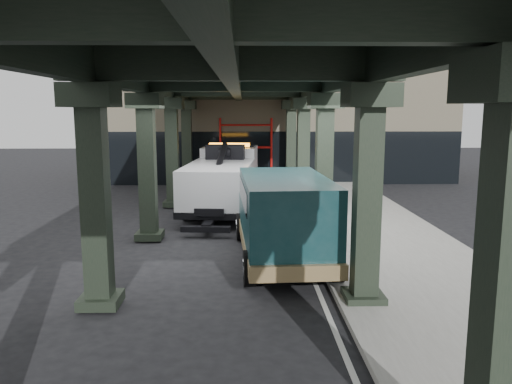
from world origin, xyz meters
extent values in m
plane|color=black|center=(0.00, 0.00, 0.00)|extent=(90.00, 90.00, 0.00)
cube|color=gray|center=(4.50, 2.00, 0.07)|extent=(5.00, 40.00, 0.15)
cube|color=silver|center=(1.70, 2.00, 0.01)|extent=(0.12, 38.00, 0.01)
cube|color=black|center=(2.60, -10.00, 2.50)|extent=(0.55, 0.55, 5.00)
cube|color=black|center=(2.60, -4.00, 2.50)|extent=(0.55, 0.55, 5.00)
cube|color=black|center=(2.60, -4.00, 4.75)|extent=(1.10, 1.10, 0.50)
cube|color=black|center=(2.60, -4.00, 0.18)|extent=(0.90, 0.90, 0.24)
cube|color=black|center=(2.60, 2.00, 2.50)|extent=(0.55, 0.55, 5.00)
cube|color=black|center=(2.60, 2.00, 4.75)|extent=(1.10, 1.10, 0.50)
cube|color=black|center=(2.60, 2.00, 0.18)|extent=(0.90, 0.90, 0.24)
cube|color=black|center=(2.60, 8.00, 2.50)|extent=(0.55, 0.55, 5.00)
cube|color=black|center=(2.60, 8.00, 4.75)|extent=(1.10, 1.10, 0.50)
cube|color=black|center=(2.60, 8.00, 0.18)|extent=(0.90, 0.90, 0.24)
cube|color=black|center=(2.60, 14.00, 2.50)|extent=(0.55, 0.55, 5.00)
cube|color=black|center=(2.60, 14.00, 4.75)|extent=(1.10, 1.10, 0.50)
cube|color=black|center=(2.60, 14.00, 0.18)|extent=(0.90, 0.90, 0.24)
cube|color=black|center=(-3.40, -4.00, 2.50)|extent=(0.55, 0.55, 5.00)
cube|color=black|center=(-3.40, -4.00, 4.75)|extent=(1.10, 1.10, 0.50)
cube|color=black|center=(-3.40, -4.00, 0.18)|extent=(0.90, 0.90, 0.24)
cube|color=black|center=(-3.40, 2.00, 2.50)|extent=(0.55, 0.55, 5.00)
cube|color=black|center=(-3.40, 2.00, 4.75)|extent=(1.10, 1.10, 0.50)
cube|color=black|center=(-3.40, 2.00, 0.18)|extent=(0.90, 0.90, 0.24)
cube|color=black|center=(-3.40, 8.00, 2.50)|extent=(0.55, 0.55, 5.00)
cube|color=black|center=(-3.40, 8.00, 4.75)|extent=(1.10, 1.10, 0.50)
cube|color=black|center=(-3.40, 8.00, 0.18)|extent=(0.90, 0.90, 0.24)
cube|color=black|center=(-3.40, 14.00, 2.50)|extent=(0.55, 0.55, 5.00)
cube|color=black|center=(-3.40, 14.00, 4.75)|extent=(1.10, 1.10, 0.50)
cube|color=black|center=(-3.40, 14.00, 0.18)|extent=(0.90, 0.90, 0.24)
cube|color=black|center=(2.60, 2.00, 5.55)|extent=(0.35, 32.00, 1.10)
cube|color=black|center=(-3.40, 2.00, 5.55)|extent=(0.35, 32.00, 1.10)
cube|color=black|center=(-0.40, 2.00, 5.55)|extent=(0.35, 32.00, 1.10)
cube|color=black|center=(-0.40, 2.00, 6.25)|extent=(7.40, 32.00, 0.30)
cube|color=#C6B793|center=(2.00, 20.00, 4.00)|extent=(22.00, 10.00, 8.00)
cylinder|color=red|center=(-1.50, 14.90, 2.00)|extent=(0.08, 0.08, 4.00)
cylinder|color=red|center=(-1.50, 14.10, 2.00)|extent=(0.08, 0.08, 4.00)
cylinder|color=red|center=(1.50, 14.90, 2.00)|extent=(0.08, 0.08, 4.00)
cylinder|color=red|center=(1.50, 14.10, 2.00)|extent=(0.08, 0.08, 4.00)
cylinder|color=red|center=(0.00, 14.90, 1.00)|extent=(3.00, 0.08, 0.08)
cylinder|color=red|center=(0.00, 14.90, 2.30)|extent=(3.00, 0.08, 0.08)
cylinder|color=red|center=(0.00, 14.90, 3.60)|extent=(3.00, 0.08, 0.08)
cube|color=black|center=(-1.06, 7.00, 0.76)|extent=(1.81, 8.25, 0.27)
cube|color=white|center=(-0.81, 9.77, 1.69)|extent=(2.78, 2.83, 1.96)
cube|color=white|center=(-0.71, 10.91, 1.15)|extent=(2.62, 0.99, 0.98)
cube|color=black|center=(-0.79, 10.04, 2.24)|extent=(2.52, 1.62, 0.93)
cube|color=white|center=(-1.17, 5.75, 1.47)|extent=(3.09, 5.66, 1.53)
cube|color=orange|center=(-0.83, 9.55, 2.78)|extent=(1.98, 0.48, 0.17)
cube|color=black|center=(-0.97, 7.92, 2.56)|extent=(1.80, 0.81, 0.65)
cylinder|color=black|center=(-1.15, 5.97, 2.29)|extent=(0.60, 3.82, 1.46)
cube|color=black|center=(-1.41, 2.98, 0.38)|extent=(0.46, 1.55, 0.20)
cube|color=black|center=(-1.48, 2.22, 0.33)|extent=(1.76, 0.43, 0.20)
cylinder|color=black|center=(-1.98, 10.20, 0.60)|extent=(0.49, 1.23, 1.20)
cylinder|color=silver|center=(-1.98, 10.20, 0.60)|extent=(0.48, 0.69, 0.66)
cylinder|color=black|center=(0.41, 9.99, 0.60)|extent=(0.49, 1.23, 1.20)
cylinder|color=silver|center=(0.41, 9.99, 0.60)|extent=(0.48, 0.69, 0.66)
cylinder|color=black|center=(-2.29, 6.62, 0.60)|extent=(0.49, 1.23, 1.20)
cylinder|color=silver|center=(-2.29, 6.62, 0.60)|extent=(0.48, 0.69, 0.66)
cylinder|color=black|center=(0.10, 6.41, 0.60)|extent=(0.49, 1.23, 1.20)
cylinder|color=silver|center=(0.10, 6.41, 0.60)|extent=(0.48, 0.69, 0.66)
cylinder|color=black|center=(-2.42, 5.20, 0.60)|extent=(0.49, 1.23, 1.20)
cylinder|color=silver|center=(-2.42, 5.20, 0.60)|extent=(0.48, 0.69, 0.66)
cylinder|color=black|center=(-0.03, 4.99, 0.60)|extent=(0.49, 1.23, 1.20)
cylinder|color=silver|center=(-0.03, 4.99, 0.60)|extent=(0.48, 0.69, 0.66)
cube|color=#0F3438|center=(0.87, 2.10, 1.05)|extent=(2.33, 1.33, 1.00)
cube|color=#0F3438|center=(1.02, -0.94, 1.50)|extent=(2.58, 5.10, 2.16)
cube|color=olive|center=(1.00, -0.50, 0.61)|extent=(2.69, 6.32, 0.39)
cube|color=black|center=(0.89, 1.66, 1.94)|extent=(2.18, 0.59, 0.92)
cube|color=black|center=(1.01, -0.61, 2.05)|extent=(2.56, 4.11, 0.61)
cube|color=silver|center=(0.84, 2.69, 0.61)|extent=(2.22, 0.25, 0.33)
cylinder|color=black|center=(-0.24, 1.99, 0.47)|extent=(0.36, 0.95, 0.93)
cylinder|color=silver|center=(-0.24, 1.99, 0.47)|extent=(0.38, 0.53, 0.51)
cylinder|color=black|center=(1.98, 2.10, 0.47)|extent=(0.36, 0.95, 0.93)
cylinder|color=silver|center=(1.98, 2.10, 0.47)|extent=(0.38, 0.53, 0.51)
cylinder|color=black|center=(0.00, -2.66, 0.47)|extent=(0.36, 0.95, 0.93)
cylinder|color=silver|center=(0.00, -2.66, 0.47)|extent=(0.38, 0.53, 0.51)
cylinder|color=black|center=(2.22, -2.55, 0.47)|extent=(0.36, 0.95, 0.93)
cylinder|color=silver|center=(2.22, -2.55, 0.47)|extent=(0.38, 0.53, 0.51)
camera|label=1|loc=(-0.14, -14.86, 4.43)|focal=35.00mm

